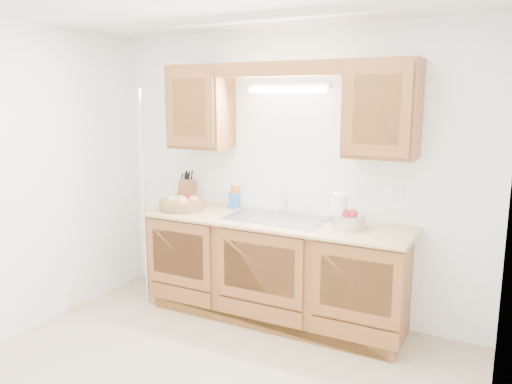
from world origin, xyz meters
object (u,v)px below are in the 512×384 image
Objects in this scene: paper_towel at (340,210)px; knife_block at (186,191)px; fruit_basket at (182,203)px; apple_bowl at (348,220)px.

knife_block is at bearing 175.23° from paper_towel.
knife_block is at bearing 114.34° from fruit_basket.
apple_bowl is at bearing -10.75° from paper_towel.
paper_towel reaches higher than fruit_basket.
fruit_basket is 0.24m from knife_block.
knife_block reaches higher than apple_bowl.
paper_towel reaches higher than apple_bowl.
apple_bowl is (1.66, -0.15, -0.06)m from knife_block.
fruit_basket is at bearing -70.60° from knife_block.
fruit_basket is 1.44× the size of paper_towel.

